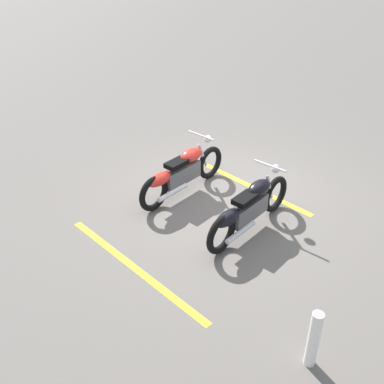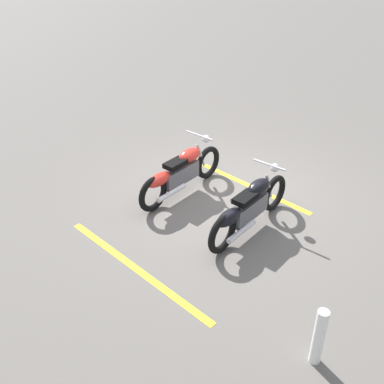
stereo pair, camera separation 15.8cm
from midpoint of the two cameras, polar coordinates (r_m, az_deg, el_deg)
ground_plane at (r=8.79m, az=5.48°, el=-0.72°), size 60.00×60.00×0.00m
motorcycle_bright_foreground at (r=8.64m, az=-0.79°, el=2.40°), size 2.23×0.62×1.04m
motorcycle_dark_foreground at (r=7.68m, az=7.53°, el=-1.96°), size 2.23×0.62×1.04m
bollard_post at (r=5.82m, az=15.46°, el=-17.03°), size 0.14×0.14×0.82m
parking_stripe_near at (r=9.28m, az=6.83°, el=1.12°), size 0.36×3.20×0.01m
parking_stripe_mid at (r=7.19m, az=-6.49°, el=-9.17°), size 0.36×3.20×0.01m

